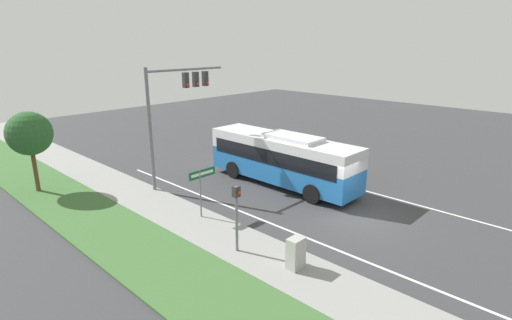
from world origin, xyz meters
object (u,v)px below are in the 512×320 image
(street_sign, at_px, (201,183))
(utility_cabinet, at_px, (296,253))
(signal_gantry, at_px, (175,100))
(pedestrian_signal, at_px, (237,208))
(bus, at_px, (282,157))

(street_sign, distance_m, utility_cabinet, 6.46)
(street_sign, height_order, utility_cabinet, street_sign)
(signal_gantry, relative_size, street_sign, 2.76)
(pedestrian_signal, distance_m, utility_cabinet, 2.96)
(signal_gantry, relative_size, pedestrian_signal, 2.42)
(pedestrian_signal, xyz_separation_m, utility_cabinet, (0.62, -2.59, -1.28))
(bus, distance_m, pedestrian_signal, 8.69)
(bus, bearing_deg, pedestrian_signal, -152.46)
(signal_gantry, relative_size, utility_cabinet, 5.71)
(signal_gantry, height_order, street_sign, signal_gantry)
(signal_gantry, height_order, pedestrian_signal, signal_gantry)
(bus, height_order, pedestrian_signal, bus)
(signal_gantry, height_order, utility_cabinet, signal_gantry)
(street_sign, relative_size, utility_cabinet, 2.07)
(bus, height_order, utility_cabinet, bus)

